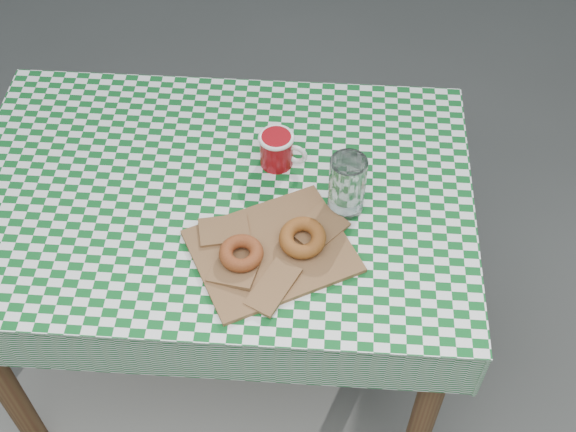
% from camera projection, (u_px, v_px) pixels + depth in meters
% --- Properties ---
extents(ground, '(60.00, 60.00, 0.00)m').
position_uv_depth(ground, '(213.00, 384.00, 2.23)').
color(ground, '#5A5A55').
rests_on(ground, ground).
extents(table, '(1.22, 0.89, 0.75)m').
position_uv_depth(table, '(228.00, 287.00, 2.00)').
color(table, brown).
rests_on(table, ground).
extents(tablecloth, '(1.24, 0.92, 0.01)m').
position_uv_depth(tablecloth, '(218.00, 193.00, 1.71)').
color(tablecloth, '#0D561F').
rests_on(tablecloth, table).
extents(paper_bag, '(0.41, 0.39, 0.02)m').
position_uv_depth(paper_bag, '(272.00, 250.00, 1.59)').
color(paper_bag, brown).
rests_on(paper_bag, tablecloth).
extents(bagel_front, '(0.09, 0.09, 0.03)m').
position_uv_depth(bagel_front, '(241.00, 253.00, 1.56)').
color(bagel_front, brown).
rests_on(bagel_front, paper_bag).
extents(bagel_back, '(0.13, 0.13, 0.03)m').
position_uv_depth(bagel_back, '(302.00, 238.00, 1.58)').
color(bagel_back, brown).
rests_on(bagel_back, paper_bag).
extents(coffee_mug, '(0.17, 0.17, 0.09)m').
position_uv_depth(coffee_mug, '(276.00, 150.00, 1.73)').
color(coffee_mug, maroon).
rests_on(coffee_mug, tablecloth).
extents(drinking_glass, '(0.10, 0.10, 0.14)m').
position_uv_depth(drinking_glass, '(347.00, 185.00, 1.62)').
color(drinking_glass, silver).
rests_on(drinking_glass, tablecloth).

